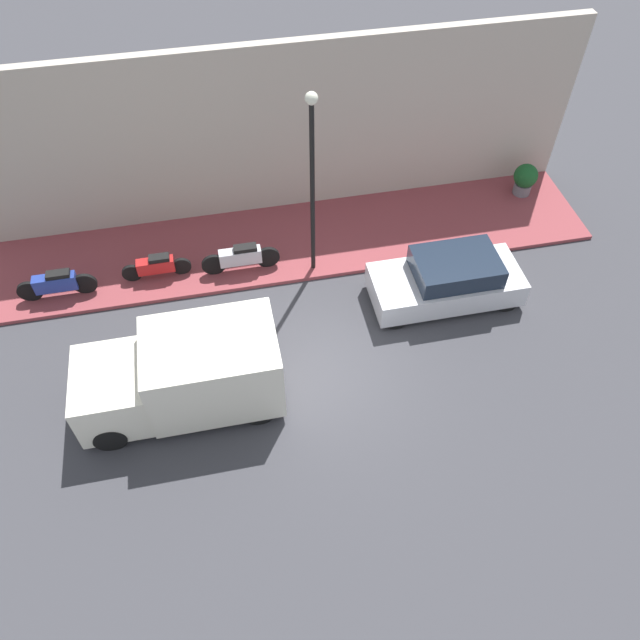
% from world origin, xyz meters
% --- Properties ---
extents(ground_plane, '(60.00, 60.00, 0.00)m').
position_xyz_m(ground_plane, '(0.00, 0.00, 0.00)').
color(ground_plane, '#38383D').
extents(sidewalk, '(3.20, 17.33, 0.11)m').
position_xyz_m(sidewalk, '(4.61, 0.00, 0.06)').
color(sidewalk, brown).
rests_on(sidewalk, ground_plane).
extents(building_facade, '(0.30, 17.33, 5.12)m').
position_xyz_m(building_facade, '(6.36, 0.00, 2.56)').
color(building_facade, '#B2A899').
rests_on(building_facade, ground_plane).
extents(parked_car, '(1.70, 3.91, 1.39)m').
position_xyz_m(parked_car, '(1.68, -3.69, 0.66)').
color(parked_car, silver).
rests_on(parked_car, ground_plane).
extents(delivery_van, '(2.01, 4.49, 2.05)m').
position_xyz_m(delivery_van, '(-0.26, 3.24, 1.04)').
color(delivery_van, silver).
rests_on(delivery_van, ground_plane).
extents(scooter_silver, '(0.30, 2.14, 0.83)m').
position_xyz_m(scooter_silver, '(3.70, 1.50, 0.58)').
color(scooter_silver, '#B7B7BF').
rests_on(scooter_silver, sidewalk).
extents(motorcycle_red, '(0.30, 1.85, 0.73)m').
position_xyz_m(motorcycle_red, '(3.89, 3.78, 0.51)').
color(motorcycle_red, '#B21E1E').
rests_on(motorcycle_red, sidewalk).
extents(motorcycle_blue, '(0.30, 2.04, 0.84)m').
position_xyz_m(motorcycle_blue, '(3.68, 6.36, 0.57)').
color(motorcycle_blue, navy).
rests_on(motorcycle_blue, sidewalk).
extents(streetlamp, '(0.30, 0.30, 5.26)m').
position_xyz_m(streetlamp, '(3.40, -0.44, 3.33)').
color(streetlamp, black).
rests_on(streetlamp, sidewalk).
extents(potted_plant, '(0.72, 0.72, 1.01)m').
position_xyz_m(potted_plant, '(5.32, -7.43, 0.66)').
color(potted_plant, slate).
rests_on(potted_plant, sidewalk).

